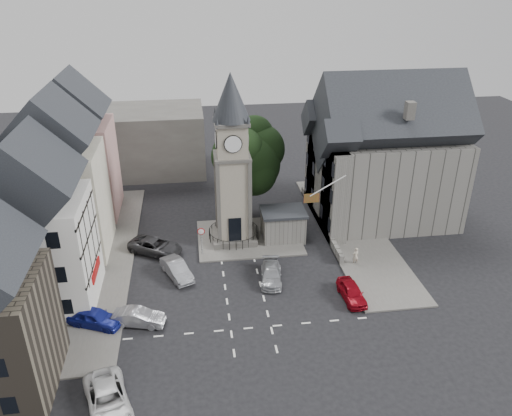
{
  "coord_description": "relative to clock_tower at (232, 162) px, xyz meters",
  "views": [
    {
      "loc": [
        -3.57,
        -34.72,
        24.39
      ],
      "look_at": [
        1.8,
        5.0,
        4.76
      ],
      "focal_mm": 35.0,
      "sensor_mm": 36.0,
      "label": 1
    }
  ],
  "objects": [
    {
      "name": "pavement_west",
      "position": [
        -12.5,
        -1.99,
        -8.05
      ],
      "size": [
        6.0,
        30.0,
        0.14
      ],
      "primitive_type": "cube",
      "color": "#595651",
      "rests_on": "ground"
    },
    {
      "name": "pavement_east",
      "position": [
        12.0,
        0.01,
        -8.05
      ],
      "size": [
        6.0,
        26.0,
        0.14
      ],
      "primitive_type": "cube",
      "color": "#595651",
      "rests_on": "ground"
    },
    {
      "name": "central_island",
      "position": [
        1.5,
        0.01,
        -8.04
      ],
      "size": [
        10.0,
        8.0,
        0.16
      ],
      "primitive_type": "cube",
      "color": "#595651",
      "rests_on": "ground"
    },
    {
      "name": "warning_sign_post",
      "position": [
        -3.2,
        -2.56,
        -6.09
      ],
      "size": [
        0.7,
        0.19,
        2.85
      ],
      "color": "black",
      "rests_on": "ground"
    },
    {
      "name": "stone_shelter",
      "position": [
        4.8,
        -0.49,
        -6.57
      ],
      "size": [
        4.3,
        3.3,
        3.08
      ],
      "color": "slate",
      "rests_on": "ground"
    },
    {
      "name": "car_west_grey",
      "position": [
        -7.5,
        -1.61,
        -7.41
      ],
      "size": [
        5.63,
        4.64,
        1.43
      ],
      "primitive_type": "imported",
      "rotation": [
        0.0,
        0.0,
        1.04
      ],
      "color": "#313033",
      "rests_on": "ground"
    },
    {
      "name": "car_east_red",
      "position": [
        8.5,
        -10.99,
        -7.45
      ],
      "size": [
        1.79,
        3.99,
        1.33
      ],
      "primitive_type": "imported",
      "rotation": [
        0.0,
        0.0,
        0.06
      ],
      "color": "maroon",
      "rests_on": "ground"
    },
    {
      "name": "town_tree",
      "position": [
        2.0,
        5.01,
        -1.15
      ],
      "size": [
        7.2,
        7.2,
        10.8
      ],
      "color": "black",
      "rests_on": "ground"
    },
    {
      "name": "ground",
      "position": [
        0.0,
        -7.99,
        -8.12
      ],
      "size": [
        120.0,
        120.0,
        0.0
      ],
      "primitive_type": "plane",
      "color": "black",
      "rests_on": "ground"
    },
    {
      "name": "terrace_pink",
      "position": [
        -15.5,
        8.01,
        -1.54
      ],
      "size": [
        8.1,
        7.6,
        12.8
      ],
      "color": "tan",
      "rests_on": "ground"
    },
    {
      "name": "flagpole",
      "position": [
        8.0,
        -3.99,
        -1.12
      ],
      "size": [
        3.68,
        0.1,
        2.74
      ],
      "color": "white",
      "rests_on": "ground"
    },
    {
      "name": "east_building",
      "position": [
        15.59,
        3.01,
        -1.86
      ],
      "size": [
        14.4,
        11.4,
        12.6
      ],
      "color": "slate",
      "rests_on": "ground"
    },
    {
      "name": "clock_tower",
      "position": [
        0.0,
        0.0,
        0.0
      ],
      "size": [
        4.86,
        4.86,
        16.25
      ],
      "color": "#4C4944",
      "rests_on": "ground"
    },
    {
      "name": "car_island_east",
      "position": [
        2.5,
        -7.49,
        -7.5
      ],
      "size": [
        2.32,
        4.47,
        1.24
      ],
      "primitive_type": "imported",
      "rotation": [
        0.0,
        0.0,
        -0.14
      ],
      "color": "#A5A7AD",
      "rests_on": "ground"
    },
    {
      "name": "pedestrian",
      "position": [
        10.41,
        -5.99,
        -7.27
      ],
      "size": [
        0.7,
        0.55,
        1.7
      ],
      "primitive_type": "imported",
      "rotation": [
        0.0,
        0.0,
        3.4
      ],
      "color": "#BAAE9A",
      "rests_on": "ground"
    },
    {
      "name": "east_boundary_wall",
      "position": [
        9.2,
        2.01,
        -7.67
      ],
      "size": [
        0.4,
        16.0,
        0.9
      ],
      "primitive_type": "cube",
      "color": "slate",
      "rests_on": "ground"
    },
    {
      "name": "backdrop_west",
      "position": [
        -12.0,
        20.01,
        -4.12
      ],
      "size": [
        20.0,
        10.0,
        8.0
      ],
      "primitive_type": "cube",
      "color": "#4C4944",
      "rests_on": "ground"
    },
    {
      "name": "car_west_silver",
      "position": [
        -8.29,
        -11.94,
        -7.47
      ],
      "size": [
        4.14,
        2.25,
        1.3
      ],
      "primitive_type": "imported",
      "rotation": [
        0.0,
        0.0,
        1.33
      ],
      "color": "gray",
      "rests_on": "ground"
    },
    {
      "name": "car_west_blue",
      "position": [
        -11.5,
        -11.6,
        -7.41
      ],
      "size": [
        4.51,
        3.17,
        1.43
      ],
      "primitive_type": "imported",
      "rotation": [
        0.0,
        0.0,
        1.18
      ],
      "color": "navy",
      "rests_on": "ground"
    },
    {
      "name": "van_sw_white",
      "position": [
        -9.5,
        -19.81,
        -7.39
      ],
      "size": [
        3.84,
        5.72,
        1.46
      ],
      "primitive_type": "imported",
      "rotation": [
        0.0,
        0.0,
        0.3
      ],
      "color": "silver",
      "rests_on": "ground"
    },
    {
      "name": "terrace_tudor",
      "position": [
        -15.5,
        -7.99,
        -1.93
      ],
      "size": [
        8.1,
        7.6,
        12.0
      ],
      "color": "silver",
      "rests_on": "ground"
    },
    {
      "name": "road_markings",
      "position": [
        0.0,
        -13.49,
        -8.12
      ],
      "size": [
        20.0,
        8.0,
        0.01
      ],
      "primitive_type": "cube",
      "color": "silver",
      "rests_on": "ground"
    },
    {
      "name": "car_island_silver",
      "position": [
        -5.5,
        -5.82,
        -7.41
      ],
      "size": [
        3.13,
        4.52,
        1.41
      ],
      "primitive_type": "imported",
      "rotation": [
        0.0,
        0.0,
        0.42
      ],
      "color": "gray",
      "rests_on": "ground"
    },
    {
      "name": "terrace_cream",
      "position": [
        -15.5,
        0.01,
        -1.54
      ],
      "size": [
        8.1,
        7.6,
        12.8
      ],
      "color": "beige",
      "rests_on": "ground"
    }
  ]
}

